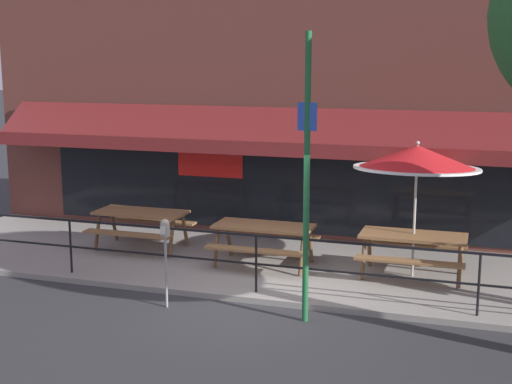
{
  "coord_description": "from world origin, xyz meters",
  "views": [
    {
      "loc": [
        3.45,
        -10.25,
        3.88
      ],
      "look_at": [
        -0.43,
        1.6,
        1.5
      ],
      "focal_mm": 50.0,
      "sensor_mm": 36.0,
      "label": 1
    }
  ],
  "objects_px": {
    "picnic_table_left": "(141,219)",
    "picnic_table_centre": "(264,233)",
    "patio_umbrella_right": "(417,158)",
    "parking_meter_near": "(165,236)",
    "picnic_table_right": "(413,243)",
    "street_sign_pole": "(307,177)"
  },
  "relations": [
    {
      "from": "picnic_table_left",
      "to": "picnic_table_centre",
      "type": "bearing_deg",
      "value": -7.49
    },
    {
      "from": "patio_umbrella_right",
      "to": "parking_meter_near",
      "type": "relative_size",
      "value": 1.67
    },
    {
      "from": "picnic_table_left",
      "to": "picnic_table_right",
      "type": "xyz_separation_m",
      "value": [
        5.32,
        -0.22,
        0.0
      ]
    },
    {
      "from": "street_sign_pole",
      "to": "picnic_table_centre",
      "type": "bearing_deg",
      "value": 121.17
    },
    {
      "from": "picnic_table_right",
      "to": "patio_umbrella_right",
      "type": "relative_size",
      "value": 0.76
    },
    {
      "from": "picnic_table_centre",
      "to": "street_sign_pole",
      "type": "distance_m",
      "value": 2.98
    },
    {
      "from": "picnic_table_centre",
      "to": "patio_umbrella_right",
      "type": "height_order",
      "value": "patio_umbrella_right"
    },
    {
      "from": "picnic_table_centre",
      "to": "parking_meter_near",
      "type": "height_order",
      "value": "parking_meter_near"
    },
    {
      "from": "picnic_table_left",
      "to": "street_sign_pole",
      "type": "height_order",
      "value": "street_sign_pole"
    },
    {
      "from": "parking_meter_near",
      "to": "street_sign_pole",
      "type": "distance_m",
      "value": 2.44
    },
    {
      "from": "picnic_table_centre",
      "to": "street_sign_pole",
      "type": "height_order",
      "value": "street_sign_pole"
    },
    {
      "from": "parking_meter_near",
      "to": "picnic_table_centre",
      "type": "bearing_deg",
      "value": 69.53
    },
    {
      "from": "picnic_table_centre",
      "to": "patio_umbrella_right",
      "type": "bearing_deg",
      "value": 4.25
    },
    {
      "from": "patio_umbrella_right",
      "to": "parking_meter_near",
      "type": "distance_m",
      "value": 4.46
    },
    {
      "from": "picnic_table_centre",
      "to": "parking_meter_near",
      "type": "relative_size",
      "value": 1.27
    },
    {
      "from": "parking_meter_near",
      "to": "picnic_table_left",
      "type": "bearing_deg",
      "value": 123.9
    },
    {
      "from": "street_sign_pole",
      "to": "picnic_table_right",
      "type": "bearing_deg",
      "value": 60.78
    },
    {
      "from": "patio_umbrella_right",
      "to": "picnic_table_centre",
      "type": "bearing_deg",
      "value": -175.75
    },
    {
      "from": "picnic_table_centre",
      "to": "patio_umbrella_right",
      "type": "distance_m",
      "value": 3.05
    },
    {
      "from": "street_sign_pole",
      "to": "parking_meter_near",
      "type": "bearing_deg",
      "value": -177.41
    },
    {
      "from": "parking_meter_near",
      "to": "street_sign_pole",
      "type": "bearing_deg",
      "value": 2.59
    },
    {
      "from": "picnic_table_centre",
      "to": "picnic_table_right",
      "type": "xyz_separation_m",
      "value": [
        2.66,
        0.13,
        0.0
      ]
    }
  ]
}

